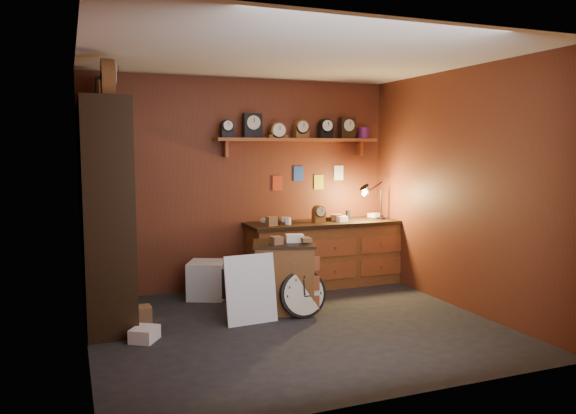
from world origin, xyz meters
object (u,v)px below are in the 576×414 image
(workbench, at_px, (325,250))
(big_round_clock, at_px, (303,294))
(shelving_unit, at_px, (101,202))
(low_cabinet, at_px, (284,274))

(workbench, height_order, big_round_clock, workbench)
(shelving_unit, distance_m, workbench, 2.96)
(shelving_unit, height_order, big_round_clock, shelving_unit)
(shelving_unit, relative_size, workbench, 1.23)
(shelving_unit, xyz_separation_m, workbench, (2.82, 0.49, -0.78))
(shelving_unit, xyz_separation_m, low_cabinet, (1.88, -0.42, -0.83))
(shelving_unit, distance_m, low_cabinet, 2.10)
(low_cabinet, distance_m, big_round_clock, 0.35)
(workbench, bearing_deg, low_cabinet, -135.58)
(workbench, xyz_separation_m, low_cabinet, (-0.93, -0.91, -0.05))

